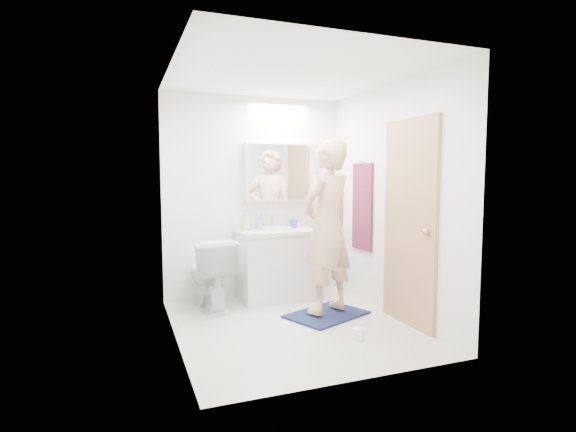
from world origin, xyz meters
name	(u,v)px	position (x,y,z in m)	size (l,w,h in m)	color
floor	(292,326)	(0.00, 0.00, 0.00)	(2.50, 2.50, 0.00)	silver
ceiling	(292,73)	(0.00, 0.00, 2.40)	(2.50, 2.50, 0.00)	white
wall_back	(255,197)	(0.00, 1.25, 1.20)	(2.50, 2.50, 0.00)	white
wall_front	(358,213)	(0.00, -1.25, 1.20)	(2.50, 2.50, 0.00)	white
wall_left	(174,205)	(-1.10, 0.00, 1.20)	(2.50, 2.50, 0.00)	white
wall_right	(391,200)	(1.10, 0.00, 1.20)	(2.50, 2.50, 0.00)	white
vanity_cabinet	(278,266)	(0.20, 0.96, 0.39)	(0.90, 0.55, 0.78)	silver
countertop	(278,232)	(0.20, 0.96, 0.80)	(0.95, 0.58, 0.04)	silver
sink_basin	(277,228)	(0.20, 0.99, 0.84)	(0.36, 0.36, 0.03)	silver
faucet	(272,222)	(0.20, 1.19, 0.90)	(0.02, 0.02, 0.16)	silver
medicine_cabinet	(280,172)	(0.30, 1.18, 1.50)	(0.88, 0.14, 0.70)	white
mirror_panel	(282,172)	(0.30, 1.10, 1.50)	(0.84, 0.01, 0.66)	silver
toilet	(210,273)	(-0.64, 0.85, 0.39)	(0.44, 0.77, 0.79)	white
bath_rug	(327,314)	(0.45, 0.16, 0.01)	(0.80, 0.55, 0.02)	#162446
person	(327,227)	(0.45, 0.16, 0.94)	(0.65, 0.43, 1.78)	#D8A681
door	(410,223)	(1.08, -0.35, 1.00)	(0.04, 0.80, 2.00)	tan
door_knob	(426,232)	(1.04, -0.65, 0.95)	(0.06, 0.06, 0.06)	gold
towel	(362,207)	(1.08, 0.55, 1.10)	(0.02, 0.42, 1.00)	#16123B
towel_hook	(362,161)	(1.07, 0.55, 1.62)	(0.02, 0.02, 0.07)	silver
soap_bottle_a	(247,220)	(-0.15, 1.11, 0.94)	(0.09, 0.09, 0.23)	#CBBC83
soap_bottle_b	(261,222)	(0.04, 1.15, 0.91)	(0.08, 0.08, 0.18)	#5C9EC5
toothbrush_cup	(294,224)	(0.46, 1.12, 0.87)	(0.11, 0.11, 0.10)	#3B4EB3
toilet_paper_roll	(358,334)	(0.41, -0.55, 0.05)	(0.11, 0.11, 0.10)	white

